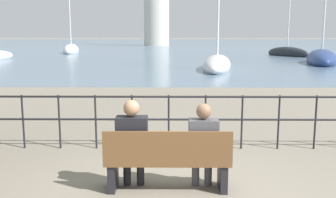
{
  "coord_description": "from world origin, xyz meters",
  "views": [
    {
      "loc": [
        0.05,
        -5.06,
        2.15
      ],
      "look_at": [
        0.0,
        0.5,
        1.22
      ],
      "focal_mm": 40.0,
      "sensor_mm": 36.0,
      "label": 1
    }
  ],
  "objects_px": {
    "sailboat_4": "(217,65)",
    "harbor_lighthouse": "(156,7)",
    "seated_person_right": "(203,143)",
    "sailboat_1": "(322,59)",
    "park_bench": "(168,162)",
    "sailboat_2": "(71,50)",
    "sailboat_3": "(287,53)",
    "seated_person_left": "(132,141)"
  },
  "relations": [
    {
      "from": "sailboat_3",
      "to": "sailboat_4",
      "type": "relative_size",
      "value": 1.44
    },
    {
      "from": "sailboat_1",
      "to": "harbor_lighthouse",
      "type": "distance_m",
      "value": 62.41
    },
    {
      "from": "seated_person_left",
      "to": "sailboat_4",
      "type": "xyz_separation_m",
      "value": [
        3.6,
        19.96,
        -0.42
      ]
    },
    {
      "from": "park_bench",
      "to": "sailboat_4",
      "type": "bearing_deg",
      "value": 81.19
    },
    {
      "from": "seated_person_right",
      "to": "sailboat_2",
      "type": "bearing_deg",
      "value": 107.11
    },
    {
      "from": "seated_person_left",
      "to": "sailboat_2",
      "type": "distance_m",
      "value": 45.82
    },
    {
      "from": "sailboat_3",
      "to": "harbor_lighthouse",
      "type": "relative_size",
      "value": 0.63
    },
    {
      "from": "park_bench",
      "to": "seated_person_left",
      "type": "height_order",
      "value": "seated_person_left"
    },
    {
      "from": "sailboat_1",
      "to": "sailboat_2",
      "type": "distance_m",
      "value": 31.42
    },
    {
      "from": "seated_person_left",
      "to": "sailboat_3",
      "type": "relative_size",
      "value": 0.11
    },
    {
      "from": "seated_person_left",
      "to": "harbor_lighthouse",
      "type": "height_order",
      "value": "harbor_lighthouse"
    },
    {
      "from": "park_bench",
      "to": "harbor_lighthouse",
      "type": "relative_size",
      "value": 0.09
    },
    {
      "from": "sailboat_1",
      "to": "harbor_lighthouse",
      "type": "height_order",
      "value": "harbor_lighthouse"
    },
    {
      "from": "seated_person_right",
      "to": "sailboat_1",
      "type": "bearing_deg",
      "value": 65.25
    },
    {
      "from": "sailboat_1",
      "to": "sailboat_4",
      "type": "relative_size",
      "value": 1.55
    },
    {
      "from": "park_bench",
      "to": "sailboat_3",
      "type": "height_order",
      "value": "sailboat_3"
    },
    {
      "from": "sailboat_3",
      "to": "park_bench",
      "type": "bearing_deg",
      "value": -130.75
    },
    {
      "from": "sailboat_3",
      "to": "sailboat_4",
      "type": "xyz_separation_m",
      "value": [
        -9.85,
        -17.02,
        -0.08
      ]
    },
    {
      "from": "sailboat_3",
      "to": "harbor_lighthouse",
      "type": "xyz_separation_m",
      "value": [
        -16.45,
        48.17,
        8.68
      ]
    },
    {
      "from": "seated_person_left",
      "to": "sailboat_1",
      "type": "distance_m",
      "value": 28.37
    },
    {
      "from": "sailboat_4",
      "to": "harbor_lighthouse",
      "type": "relative_size",
      "value": 0.44
    },
    {
      "from": "seated_person_right",
      "to": "sailboat_1",
      "type": "height_order",
      "value": "sailboat_1"
    },
    {
      "from": "park_bench",
      "to": "sailboat_1",
      "type": "height_order",
      "value": "sailboat_1"
    },
    {
      "from": "park_bench",
      "to": "sailboat_1",
      "type": "xyz_separation_m",
      "value": [
        12.19,
        25.44,
        -0.06
      ]
    },
    {
      "from": "sailboat_2",
      "to": "park_bench",
      "type": "bearing_deg",
      "value": -81.74
    },
    {
      "from": "seated_person_right",
      "to": "sailboat_2",
      "type": "relative_size",
      "value": 0.14
    },
    {
      "from": "sailboat_1",
      "to": "sailboat_2",
      "type": "xyz_separation_m",
      "value": [
        -25.26,
        18.69,
        -0.0
      ]
    },
    {
      "from": "seated_person_left",
      "to": "sailboat_1",
      "type": "height_order",
      "value": "sailboat_1"
    },
    {
      "from": "park_bench",
      "to": "sailboat_2",
      "type": "height_order",
      "value": "sailboat_2"
    },
    {
      "from": "seated_person_left",
      "to": "sailboat_4",
      "type": "bearing_deg",
      "value": 79.77
    },
    {
      "from": "sailboat_4",
      "to": "park_bench",
      "type": "bearing_deg",
      "value": -89.81
    },
    {
      "from": "sailboat_4",
      "to": "harbor_lighthouse",
      "type": "bearing_deg",
      "value": 104.78
    },
    {
      "from": "sailboat_1",
      "to": "sailboat_3",
      "type": "relative_size",
      "value": 1.07
    },
    {
      "from": "park_bench",
      "to": "sailboat_4",
      "type": "height_order",
      "value": "sailboat_4"
    },
    {
      "from": "sailboat_1",
      "to": "sailboat_2",
      "type": "relative_size",
      "value": 1.51
    },
    {
      "from": "park_bench",
      "to": "harbor_lighthouse",
      "type": "xyz_separation_m",
      "value": [
        -3.49,
        85.22,
        8.62
      ]
    },
    {
      "from": "harbor_lighthouse",
      "to": "sailboat_2",
      "type": "bearing_deg",
      "value": -103.11
    },
    {
      "from": "seated_person_right",
      "to": "harbor_lighthouse",
      "type": "relative_size",
      "value": 0.06
    },
    {
      "from": "seated_person_left",
      "to": "sailboat_2",
      "type": "xyz_separation_m",
      "value": [
        -12.57,
        44.06,
        -0.34
      ]
    },
    {
      "from": "sailboat_2",
      "to": "sailboat_3",
      "type": "height_order",
      "value": "sailboat_3"
    },
    {
      "from": "park_bench",
      "to": "sailboat_4",
      "type": "xyz_separation_m",
      "value": [
        3.1,
        20.04,
        -0.14
      ]
    },
    {
      "from": "park_bench",
      "to": "sailboat_4",
      "type": "distance_m",
      "value": 20.28
    }
  ]
}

